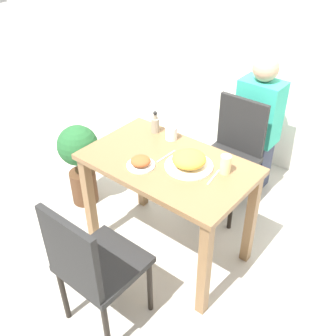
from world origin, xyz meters
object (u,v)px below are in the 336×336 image
object	(u,v)px
side_plate	(141,162)
chair_near	(92,264)
person_figure	(257,126)
chair_far	(232,150)
potted_plant_left	(80,158)
drink_cup	(171,133)
sauce_bottle	(155,124)
juice_glass	(226,164)
food_plate	(189,160)

from	to	relation	value
side_plate	chair_near	bearing A→B (deg)	-75.45
chair_near	person_figure	xyz separation A→B (m)	(0.02, 1.81, 0.07)
chair_far	potted_plant_left	xyz separation A→B (m)	(-0.95, -0.73, -0.09)
chair_far	drink_cup	xyz separation A→B (m)	(-0.21, -0.50, 0.31)
chair_far	potted_plant_left	size ratio (longest dim) A/B	1.29
drink_cup	potted_plant_left	bearing A→B (deg)	-163.27
side_plate	sauce_bottle	size ratio (longest dim) A/B	1.09
juice_glass	food_plate	bearing A→B (deg)	-157.42
chair_near	drink_cup	xyz separation A→B (m)	(-0.21, 0.95, 0.31)
drink_cup	person_figure	size ratio (longest dim) A/B	0.08
side_plate	juice_glass	world-z (taller)	juice_glass
drink_cup	chair_far	bearing A→B (deg)	67.62
food_plate	side_plate	size ratio (longest dim) A/B	1.70
side_plate	potted_plant_left	xyz separation A→B (m)	(-0.80, 0.15, -0.37)
chair_near	side_plate	world-z (taller)	chair_near
chair_far	drink_cup	distance (m)	0.62
potted_plant_left	person_figure	xyz separation A→B (m)	(0.96, 1.09, 0.15)
drink_cup	potted_plant_left	size ratio (longest dim) A/B	0.13
food_plate	sauce_bottle	xyz separation A→B (m)	(-0.43, 0.20, 0.01)
chair_far	sauce_bottle	distance (m)	0.69
side_plate	person_figure	xyz separation A→B (m)	(0.17, 1.23, -0.22)
chair_far	potted_plant_left	distance (m)	1.20
potted_plant_left	chair_near	bearing A→B (deg)	-37.56
sauce_bottle	potted_plant_left	size ratio (longest dim) A/B	0.23
food_plate	drink_cup	size ratio (longest dim) A/B	3.26
chair_near	side_plate	distance (m)	0.67
person_figure	sauce_bottle	bearing A→B (deg)	-113.27
potted_plant_left	chair_far	bearing A→B (deg)	37.43
side_plate	juice_glass	bearing A→B (deg)	31.18
juice_glass	person_figure	xyz separation A→B (m)	(-0.27, 0.97, -0.25)
chair_far	juice_glass	world-z (taller)	chair_far
sauce_bottle	person_figure	xyz separation A→B (m)	(0.37, 0.86, -0.26)
chair_near	chair_far	world-z (taller)	same
chair_near	juice_glass	world-z (taller)	chair_near
chair_near	potted_plant_left	xyz separation A→B (m)	(-0.95, 0.73, -0.09)
potted_plant_left	sauce_bottle	bearing A→B (deg)	21.13
food_plate	potted_plant_left	xyz separation A→B (m)	(-1.03, -0.03, -0.39)
chair_far	side_plate	bearing A→B (deg)	-99.79
chair_near	drink_cup	distance (m)	1.02
chair_far	side_plate	size ratio (longest dim) A/B	5.16
food_plate	person_figure	distance (m)	1.08
side_plate	sauce_bottle	distance (m)	0.43
side_plate	potted_plant_left	bearing A→B (deg)	169.44
food_plate	potted_plant_left	world-z (taller)	food_plate
person_figure	chair_near	bearing A→B (deg)	-90.49
chair_near	food_plate	distance (m)	0.82
chair_near	chair_far	xyz separation A→B (m)	(0.00, 1.45, 0.00)
food_plate	juice_glass	distance (m)	0.22
drink_cup	person_figure	xyz separation A→B (m)	(0.22, 0.86, -0.24)
chair_near	drink_cup	size ratio (longest dim) A/B	9.92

